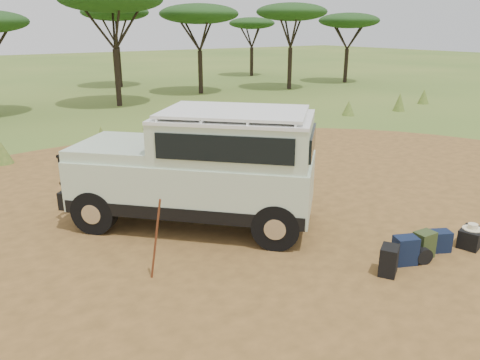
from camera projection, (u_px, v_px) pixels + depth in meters
ground at (257, 250)px, 8.97m from camera, size 140.00×140.00×0.00m
dirt_clearing at (257, 250)px, 8.97m from camera, size 23.00×23.00×0.01m
grass_fringe at (107, 141)px, 15.69m from camera, size 36.60×1.60×0.90m
acacia_treeline at (35, 9)px, 23.34m from camera, size 46.70×13.20×6.26m
safari_vehicle at (201, 170)px, 9.80m from camera, size 5.00×5.06×2.50m
walking_staff at (156, 240)px, 7.70m from camera, size 0.19×0.27×1.48m
backpack_black at (389, 261)px, 8.02m from camera, size 0.47×0.44×0.52m
backpack_navy at (405, 250)px, 8.38m from camera, size 0.48×0.42×0.52m
backpack_olive at (424, 245)px, 8.60m from camera, size 0.39×0.29×0.51m
duffel_navy at (440, 241)px, 8.87m from camera, size 0.45×0.41×0.41m
hard_case at (471, 238)px, 9.05m from camera, size 0.60×0.49×0.37m
stuff_sack at (420, 254)px, 8.48m from camera, size 0.39×0.39×0.31m
safari_hat at (473, 227)px, 8.98m from camera, size 0.37×0.37×0.11m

